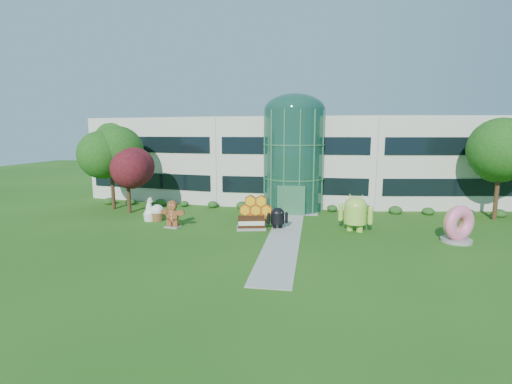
% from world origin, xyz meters
% --- Properties ---
extents(ground, '(140.00, 140.00, 0.00)m').
position_xyz_m(ground, '(0.00, 0.00, 0.00)').
color(ground, '#215114').
rests_on(ground, ground).
extents(building, '(46.00, 15.00, 9.30)m').
position_xyz_m(building, '(0.00, 18.00, 4.65)').
color(building, beige).
rests_on(building, ground).
extents(atrium, '(6.00, 6.00, 9.80)m').
position_xyz_m(atrium, '(0.00, 12.00, 4.90)').
color(atrium, '#194738').
rests_on(atrium, ground).
extents(walkway, '(2.40, 20.00, 0.04)m').
position_xyz_m(walkway, '(0.00, 2.00, 0.02)').
color(walkway, '#9E9E93').
rests_on(walkway, ground).
extents(tree_red, '(4.00, 4.00, 6.00)m').
position_xyz_m(tree_red, '(-15.50, 7.50, 3.00)').
color(tree_red, '#3F0C14').
rests_on(tree_red, ground).
extents(trees_backdrop, '(52.00, 8.00, 8.40)m').
position_xyz_m(trees_backdrop, '(0.00, 13.00, 4.20)').
color(trees_backdrop, '#154B12').
rests_on(trees_backdrop, ground).
extents(android_green, '(3.35, 2.85, 3.22)m').
position_xyz_m(android_green, '(5.34, 4.01, 1.61)').
color(android_green, '#9BD042').
rests_on(android_green, ground).
extents(android_black, '(2.04, 1.66, 2.01)m').
position_xyz_m(android_black, '(-0.74, 3.83, 1.01)').
color(android_black, black).
rests_on(android_black, ground).
extents(donut, '(2.85, 2.37, 2.68)m').
position_xyz_m(donut, '(12.16, 2.15, 1.34)').
color(donut, '#EB5989').
rests_on(donut, ground).
extents(gingerbread, '(2.60, 1.45, 2.27)m').
position_xyz_m(gingerbread, '(-9.24, 2.82, 1.13)').
color(gingerbread, maroon).
rests_on(gingerbread, ground).
extents(ice_cream_sandwich, '(2.53, 1.64, 1.04)m').
position_xyz_m(ice_cream_sandwich, '(-2.79, 3.25, 0.52)').
color(ice_cream_sandwich, black).
rests_on(ice_cream_sandwich, ground).
extents(honeycomb, '(2.98, 1.29, 2.27)m').
position_xyz_m(honeycomb, '(-2.69, 4.88, 1.14)').
color(honeycomb, yellow).
rests_on(honeycomb, ground).
extents(froyo, '(1.46, 1.46, 2.04)m').
position_xyz_m(froyo, '(-12.13, 4.74, 1.02)').
color(froyo, white).
rests_on(froyo, ground).
extents(cupcake, '(1.39, 1.39, 1.47)m').
position_xyz_m(cupcake, '(-11.43, 4.82, 0.74)').
color(cupcake, white).
rests_on(cupcake, ground).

